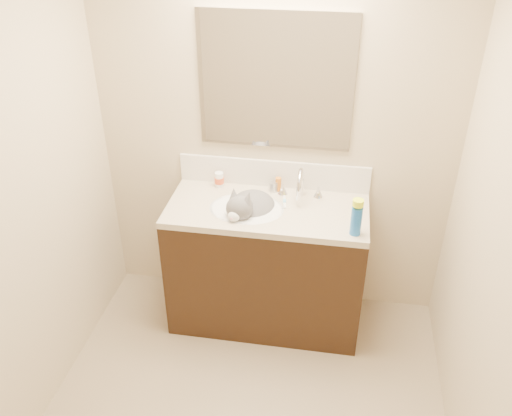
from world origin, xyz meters
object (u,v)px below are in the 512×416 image
(pill_bottle, at_px, (219,180))
(amber_bottle, at_px, (278,184))
(cat, at_px, (250,210))
(silver_jar, at_px, (273,187))
(basin, at_px, (247,218))
(vanity_cabinet, at_px, (267,267))
(spray_can, at_px, (356,221))
(faucet, at_px, (300,186))

(pill_bottle, relative_size, amber_bottle, 1.08)
(cat, bearing_deg, amber_bottle, 75.37)
(silver_jar, bearing_deg, basin, -119.01)
(vanity_cabinet, xyz_separation_m, cat, (-0.10, -0.01, 0.42))
(pill_bottle, xyz_separation_m, silver_jar, (0.35, -0.00, -0.02))
(basin, distance_m, pill_bottle, 0.34)
(vanity_cabinet, height_order, spray_can, spray_can)
(vanity_cabinet, bearing_deg, silver_jar, 87.74)
(basin, bearing_deg, faucet, 29.12)
(spray_can, bearing_deg, pill_bottle, 154.96)
(pill_bottle, bearing_deg, cat, -41.93)
(pill_bottle, distance_m, silver_jar, 0.35)
(pill_bottle, height_order, spray_can, spray_can)
(silver_jar, xyz_separation_m, spray_can, (0.51, -0.40, 0.05))
(basin, distance_m, amber_bottle, 0.31)
(silver_jar, distance_m, amber_bottle, 0.03)
(faucet, xyz_separation_m, cat, (-0.28, -0.14, -0.11))
(spray_can, bearing_deg, cat, 163.04)
(cat, bearing_deg, silver_jar, 79.98)
(cat, height_order, pill_bottle, cat)
(silver_jar, bearing_deg, cat, -118.58)
(vanity_cabinet, xyz_separation_m, faucet, (0.18, 0.14, 0.54))
(faucet, bearing_deg, vanity_cabinet, -142.71)
(amber_bottle, relative_size, spray_can, 0.54)
(silver_jar, relative_size, amber_bottle, 0.72)
(basin, xyz_separation_m, pill_bottle, (-0.22, 0.23, 0.12))
(amber_bottle, bearing_deg, faucet, -27.45)
(basin, distance_m, faucet, 0.38)
(basin, relative_size, cat, 1.00)
(vanity_cabinet, bearing_deg, faucet, 37.29)
(spray_can, bearing_deg, silver_jar, 142.14)
(basin, bearing_deg, amber_bottle, 56.88)
(faucet, relative_size, silver_jar, 4.32)
(pill_bottle, height_order, silver_jar, pill_bottle)
(faucet, distance_m, silver_jar, 0.19)
(faucet, xyz_separation_m, silver_jar, (-0.17, 0.06, -0.05))
(basin, distance_m, cat, 0.05)
(cat, bearing_deg, basin, -103.95)
(silver_jar, distance_m, spray_can, 0.65)
(basin, relative_size, faucet, 1.61)
(faucet, distance_m, amber_bottle, 0.17)
(basin, bearing_deg, vanity_cabinet, 14.04)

